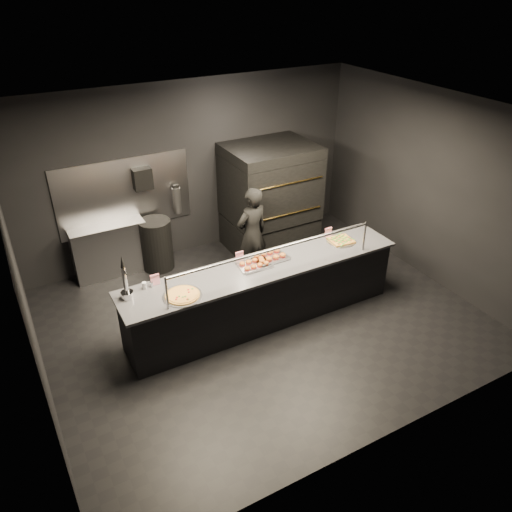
# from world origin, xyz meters

# --- Properties ---
(room) EXTENTS (6.04, 6.00, 3.00)m
(room) POSITION_xyz_m (-0.02, 0.05, 1.50)
(room) COLOR black
(room) RESTS_ON ground
(service_counter) EXTENTS (4.10, 0.78, 1.37)m
(service_counter) POSITION_xyz_m (0.00, -0.00, 0.46)
(service_counter) COLOR black
(service_counter) RESTS_ON ground
(pizza_oven) EXTENTS (1.50, 1.23, 1.91)m
(pizza_oven) POSITION_xyz_m (1.20, 1.90, 0.97)
(pizza_oven) COLOR black
(pizza_oven) RESTS_ON ground
(prep_shelf) EXTENTS (1.20, 0.35, 0.90)m
(prep_shelf) POSITION_xyz_m (-1.60, 2.32, 0.45)
(prep_shelf) COLOR #99999E
(prep_shelf) RESTS_ON ground
(towel_dispenser) EXTENTS (0.30, 0.20, 0.35)m
(towel_dispenser) POSITION_xyz_m (-0.90, 2.39, 1.55)
(towel_dispenser) COLOR black
(towel_dispenser) RESTS_ON room
(fire_extinguisher) EXTENTS (0.14, 0.14, 0.51)m
(fire_extinguisher) POSITION_xyz_m (-0.35, 2.40, 1.06)
(fire_extinguisher) COLOR #B2B2B7
(fire_extinguisher) RESTS_ON room
(beer_tap) EXTENTS (0.16, 0.22, 0.61)m
(beer_tap) POSITION_xyz_m (-1.87, 0.15, 1.09)
(beer_tap) COLOR silver
(beer_tap) RESTS_ON service_counter
(round_pizza) EXTENTS (0.50, 0.50, 0.03)m
(round_pizza) POSITION_xyz_m (-1.26, -0.15, 0.94)
(round_pizza) COLOR silver
(round_pizza) RESTS_ON service_counter
(slider_tray_a) EXTENTS (0.47, 0.36, 0.07)m
(slider_tray_a) POSITION_xyz_m (-0.11, 0.06, 0.95)
(slider_tray_a) COLOR silver
(slider_tray_a) RESTS_ON service_counter
(slider_tray_b) EXTENTS (0.54, 0.42, 0.08)m
(slider_tray_b) POSITION_xyz_m (0.18, 0.14, 0.95)
(slider_tray_b) COLOR silver
(slider_tray_b) RESTS_ON service_counter
(square_pizza) EXTENTS (0.43, 0.43, 0.05)m
(square_pizza) POSITION_xyz_m (1.37, 0.05, 0.94)
(square_pizza) COLOR silver
(square_pizza) RESTS_ON service_counter
(condiment_jar) EXTENTS (0.14, 0.06, 0.09)m
(condiment_jar) POSITION_xyz_m (-1.59, 0.25, 0.96)
(condiment_jar) COLOR silver
(condiment_jar) RESTS_ON service_counter
(tent_cards) EXTENTS (2.88, 0.04, 0.15)m
(tent_cards) POSITION_xyz_m (-0.13, 0.28, 1.00)
(tent_cards) COLOR white
(tent_cards) RESTS_ON service_counter
(trash_bin) EXTENTS (0.53, 0.53, 0.89)m
(trash_bin) POSITION_xyz_m (-0.86, 2.15, 0.44)
(trash_bin) COLOR black
(trash_bin) RESTS_ON ground
(worker) EXTENTS (0.64, 0.48, 1.60)m
(worker) POSITION_xyz_m (0.41, 1.10, 0.80)
(worker) COLOR black
(worker) RESTS_ON ground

